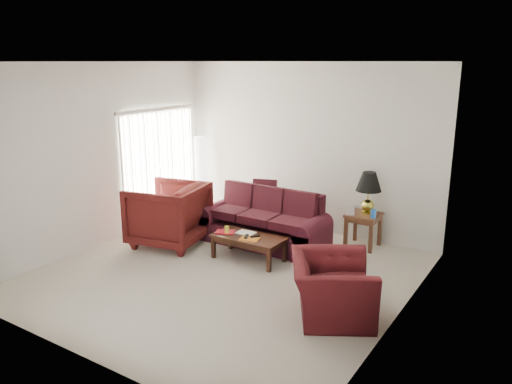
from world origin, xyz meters
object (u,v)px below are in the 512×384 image
sofa (263,219)px  armchair_right (332,288)px  coffee_table (249,248)px  armchair_left (168,214)px  end_table (363,230)px  floor_lamp (201,176)px

sofa → armchair_right: size_ratio=2.00×
sofa → coffee_table: 0.77m
sofa → armchair_left: size_ratio=1.90×
sofa → armchair_right: (1.99, -1.62, -0.09)m
end_table → floor_lamp: size_ratio=0.36×
end_table → armchair_left: 3.26m
armchair_right → coffee_table: 2.03m
sofa → floor_lamp: 2.12m
floor_lamp → coffee_table: 2.66m
sofa → armchair_right: bearing=-40.9°
floor_lamp → armchair_left: (0.60, -1.63, -0.28)m
sofa → floor_lamp: (-1.94, 0.78, 0.35)m
end_table → armchair_right: bearing=-77.9°
end_table → coffee_table: end_table is taller
sofa → floor_lamp: size_ratio=1.37×
sofa → end_table: bearing=26.5°
armchair_left → coffee_table: size_ratio=1.03×
sofa → armchair_left: 1.58m
floor_lamp → armchair_right: size_ratio=1.46×
end_table → sofa: bearing=-151.7°
armchair_left → armchair_right: bearing=64.8°
end_table → coffee_table: bearing=-130.6°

